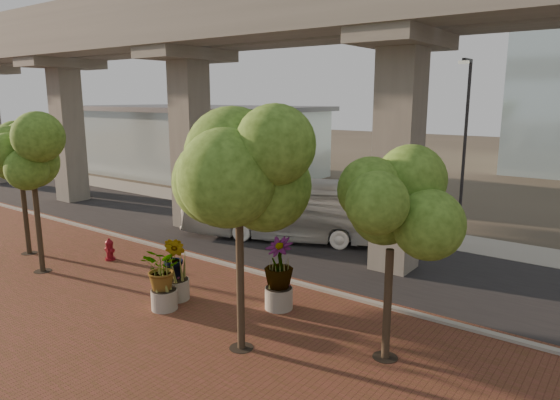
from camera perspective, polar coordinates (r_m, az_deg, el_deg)
The scene contains 18 objects.
ground at distance 23.16m, azimuth -3.08°, elevation -6.22°, with size 160.00×160.00×0.00m, color #3B352A.
brick_plaza at distance 18.13m, azimuth -19.76°, elevation -12.04°, with size 70.00×13.00×0.06m, color brown.
asphalt_road at distance 24.66m, azimuth -0.11°, elevation -5.03°, with size 90.00×8.00×0.04m, color black.
curb_strip at distance 21.72m, azimuth -6.47°, elevation -7.29°, with size 70.00×0.25×0.16m, color gray.
far_sidewalk at distance 29.10m, azimuth 6.36°, elevation -2.48°, with size 90.00×3.00×0.06m, color gray.
transit_viaduct at distance 23.62m, azimuth -0.12°, elevation 12.11°, with size 72.00×5.60×12.40m.
station_pavilion at distance 47.57m, azimuth -9.51°, elevation 6.83°, with size 23.00×13.00×6.30m.
transit_bus at distance 25.13m, azimuth 0.85°, elevation -1.24°, with size 2.52×10.71×2.99m, color silver.
fire_hydrant at distance 23.29m, azimuth -18.89°, elevation -5.38°, with size 0.49×0.44×0.98m.
planter_front at distance 17.29m, azimuth -13.22°, elevation -8.03°, with size 1.97×1.97×2.16m.
planter_right at distance 16.83m, azimuth -0.14°, elevation -7.58°, with size 2.32×2.32×2.48m.
planter_left at distance 18.00m, azimuth -11.92°, elevation -6.89°, with size 2.09×2.09×2.30m.
street_tree_far_west at distance 24.98m, azimuth -27.64°, elevation 4.31°, with size 3.28×3.28×5.94m.
street_tree_near_west at distance 22.01m, azimuth -26.57°, elevation 4.71°, with size 3.39×3.39×6.42m.
street_tree_near_east at distance 13.31m, azimuth -4.78°, elevation 3.83°, with size 4.19×4.19×7.17m.
street_tree_far_east at distance 13.28m, azimuth 12.65°, elevation -1.58°, with size 3.32×3.32×5.60m.
streetlamp_west at distance 34.14m, azimuth -10.84°, elevation 7.49°, with size 0.40×1.18×8.12m.
streetlamp_east at distance 25.33m, azimuth 20.32°, elevation 6.46°, with size 0.44×1.27×8.78m.
Camera 1 is at (14.08, -16.96, 7.11)m, focal length 32.00 mm.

